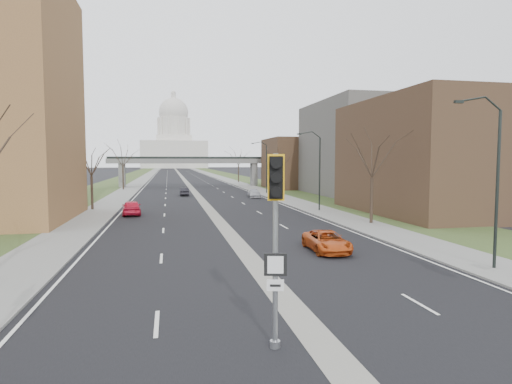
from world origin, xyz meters
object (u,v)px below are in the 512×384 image
object	(u,v)px
car_left_far	(184,192)
car_right_mid	(254,194)
car_left_near	(132,207)
signal_pole_median	(276,215)
car_right_near	(327,241)

from	to	relation	value
car_left_far	car_right_mid	xyz separation A→B (m)	(10.26, -5.88, -0.02)
car_left_near	car_left_far	size ratio (longest dim) A/B	1.18
signal_pole_median	car_left_far	bearing A→B (deg)	103.71
car_right_near	car_left_near	bearing A→B (deg)	124.08
car_left_far	car_right_near	distance (m)	44.96
car_left_near	car_right_near	distance (m)	24.77
car_left_near	car_left_far	bearing A→B (deg)	-110.15
car_left_near	signal_pole_median	bearing A→B (deg)	95.97
signal_pole_median	car_right_near	xyz separation A→B (m)	(6.54, 12.94, -3.42)
car_right_near	car_left_far	bearing A→B (deg)	100.65
signal_pole_median	car_right_near	distance (m)	14.90
signal_pole_median	car_right_near	world-z (taller)	signal_pole_median
car_left_far	car_right_mid	bearing A→B (deg)	149.13
signal_pole_median	car_left_far	world-z (taller)	signal_pole_median
car_left_far	signal_pole_median	bearing A→B (deg)	89.50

